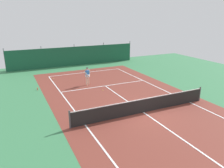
{
  "coord_description": "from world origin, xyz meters",
  "views": [
    {
      "loc": [
        -7.74,
        -11.37,
        6.27
      ],
      "look_at": [
        -0.4,
        4.08,
        0.9
      ],
      "focal_mm": 35.5,
      "sensor_mm": 36.0,
      "label": 1
    }
  ],
  "objects": [
    {
      "name": "tennis_ball_near_player",
      "position": [
        -0.68,
        5.32,
        0.03
      ],
      "size": [
        0.07,
        0.07,
        0.07
      ],
      "primitive_type": "sphere",
      "color": "#CCDB33",
      "rests_on": "ground"
    },
    {
      "name": "tennis_net",
      "position": [
        0.0,
        0.0,
        0.51
      ],
      "size": [
        10.12,
        0.1,
        1.1
      ],
      "color": "black",
      "rests_on": "ground"
    },
    {
      "name": "tennis_ball_by_sideline",
      "position": [
        -3.79,
        10.86,
        0.03
      ],
      "size": [
        0.07,
        0.07,
        0.07
      ],
      "primitive_type": "sphere",
      "color": "#CCDB33",
      "rests_on": "ground"
    },
    {
      "name": "court_surface",
      "position": [
        0.0,
        0.0,
        0.0
      ],
      "size": [
        11.02,
        26.6,
        0.01
      ],
      "color": "brown",
      "rests_on": "ground"
    },
    {
      "name": "tennis_player",
      "position": [
        -1.33,
        7.41,
        0.96
      ],
      "size": [
        0.57,
        0.82,
        1.64
      ],
      "rotation": [
        0.0,
        0.0,
        3.44
      ],
      "color": "beige",
      "rests_on": "ground"
    },
    {
      "name": "tennis_ball_midcourt",
      "position": [
        -0.12,
        10.62,
        0.03
      ],
      "size": [
        0.07,
        0.07,
        0.07
      ],
      "primitive_type": "sphere",
      "color": "#CCDB33",
      "rests_on": "ground"
    },
    {
      "name": "back_fence",
      "position": [
        -0.0,
        16.54,
        0.67
      ],
      "size": [
        16.3,
        0.98,
        2.7
      ],
      "color": "#195138",
      "rests_on": "ground"
    },
    {
      "name": "parked_car",
      "position": [
        2.94,
        18.81,
        0.84
      ],
      "size": [
        2.08,
        4.23,
        1.68
      ],
      "rotation": [
        0.0,
        0.0,
        -0.02
      ],
      "color": "silver",
      "rests_on": "ground"
    },
    {
      "name": "ground_plane",
      "position": [
        0.0,
        0.0,
        0.0
      ],
      "size": [
        36.0,
        36.0,
        0.0
      ],
      "primitive_type": "plane",
      "color": "#387A4C"
    },
    {
      "name": "water_bottle",
      "position": [
        -5.78,
        7.84,
        0.12
      ],
      "size": [
        0.08,
        0.08,
        0.24
      ],
      "primitive_type": "cylinder",
      "color": "#D84C38",
      "rests_on": "ground"
    }
  ]
}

